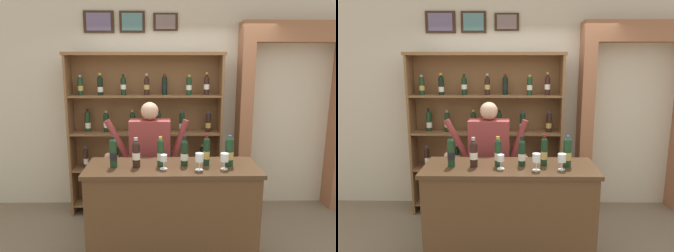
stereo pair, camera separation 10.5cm
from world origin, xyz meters
The scene contains 14 objects.
back_wall centered at (0.00, 1.52, 1.58)m, with size 12.00×0.19×3.16m.
wine_shelf centered at (-0.40, 1.20, 1.14)m, with size 2.03×0.32×2.15m.
archway_doorway centered at (1.59, 1.40, 1.43)m, with size 1.49×0.45×2.55m.
tasting_counter centered at (-0.08, 0.00, 0.52)m, with size 1.67×0.58×1.04m.
shopkeeper centered at (-0.32, 0.56, 0.99)m, with size 0.97×0.22×1.60m.
tasting_bottle_rosso centered at (-0.64, -0.02, 1.19)m, with size 0.07×0.07×0.30m.
tasting_bottle_super_tuscan centered at (-0.43, -0.02, 1.18)m, with size 0.07×0.07×0.29m.
tasting_bottle_grappa centered at (-0.20, 0.00, 1.18)m, with size 0.07×0.07×0.29m.
tasting_bottle_prosecco centered at (0.04, 0.02, 1.18)m, with size 0.07×0.07×0.29m.
tasting_bottle_riserva centered at (0.25, 0.02, 1.18)m, with size 0.07×0.07×0.31m.
tasting_bottle_vin_santo centered at (0.47, 0.00, 1.19)m, with size 0.08×0.08×0.30m.
wine_glass_left centered at (0.40, -0.10, 1.15)m, with size 0.08×0.08×0.15m.
wine_glass_spare centered at (-0.17, -0.09, 1.14)m, with size 0.07×0.07×0.14m.
wine_glass_right centered at (0.17, -0.12, 1.16)m, with size 0.08×0.08×0.16m.
Camera 2 is at (-0.07, -2.93, 2.04)m, focal length 33.85 mm.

